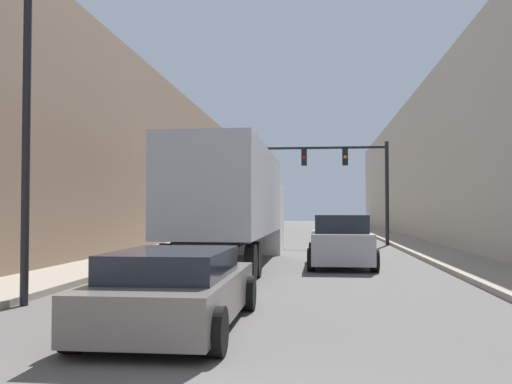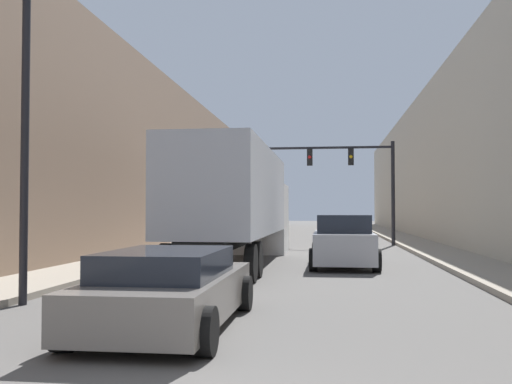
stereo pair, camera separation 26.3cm
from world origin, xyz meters
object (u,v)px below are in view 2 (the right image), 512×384
at_px(suv_car, 343,242).
at_px(sedan_car, 170,289).
at_px(street_lamp, 26,92).
at_px(traffic_signal_gantry, 360,172).
at_px(semi_truck, 240,201).

bearing_deg(suv_car, sedan_car, -106.15).
distance_m(suv_car, street_lamp, 11.18).
bearing_deg(suv_car, street_lamp, -127.10).
xyz_separation_m(sedan_car, traffic_signal_gantry, (4.20, 22.20, 3.29)).
relative_size(semi_truck, street_lamp, 1.97).
height_order(semi_truck, traffic_signal_gantry, traffic_signal_gantry).
height_order(sedan_car, suv_car, suv_car).
distance_m(semi_truck, suv_car, 3.87).
height_order(suv_car, traffic_signal_gantry, traffic_signal_gantry).
distance_m(suv_car, traffic_signal_gantry, 12.40).
bearing_deg(sedan_car, street_lamp, 153.06).
bearing_deg(suv_car, traffic_signal_gantry, 84.15).
distance_m(sedan_car, street_lamp, 5.28).
height_order(sedan_car, street_lamp, street_lamp).
xyz_separation_m(semi_truck, suv_car, (3.57, -0.63, -1.35)).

